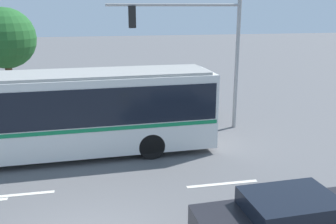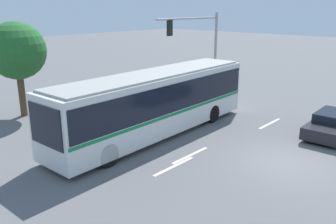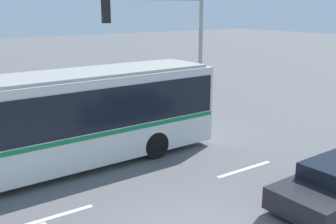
{
  "view_description": "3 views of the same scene",
  "coord_description": "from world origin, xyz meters",
  "px_view_note": "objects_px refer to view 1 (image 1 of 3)",
  "views": [
    {
      "loc": [
        0.42,
        -7.69,
        5.57
      ],
      "look_at": [
        3.05,
        5.04,
        1.95
      ],
      "focal_mm": 40.29,
      "sensor_mm": 36.0,
      "label": 1
    },
    {
      "loc": [
        -13.57,
        -5.48,
        6.34
      ],
      "look_at": [
        -0.36,
        6.4,
        1.06
      ],
      "focal_mm": 37.77,
      "sensor_mm": 36.0,
      "label": 2
    },
    {
      "loc": [
        -4.84,
        -5.94,
        5.33
      ],
      "look_at": [
        3.01,
        5.45,
        1.69
      ],
      "focal_mm": 42.62,
      "sensor_mm": 36.0,
      "label": 3
    }
  ],
  "objects_px": {
    "street_tree_left": "(5,39)",
    "traffic_light_pole": "(204,42)",
    "sedan_foreground": "(286,220)",
    "city_bus": "(52,110)"
  },
  "relations": [
    {
      "from": "sedan_foreground",
      "to": "traffic_light_pole",
      "type": "distance_m",
      "value": 9.61
    },
    {
      "from": "city_bus",
      "to": "traffic_light_pole",
      "type": "bearing_deg",
      "value": -164.19
    },
    {
      "from": "street_tree_left",
      "to": "traffic_light_pole",
      "type": "bearing_deg",
      "value": -32.94
    },
    {
      "from": "city_bus",
      "to": "street_tree_left",
      "type": "relative_size",
      "value": 2.23
    },
    {
      "from": "city_bus",
      "to": "traffic_light_pole",
      "type": "relative_size",
      "value": 2.07
    },
    {
      "from": "city_bus",
      "to": "traffic_light_pole",
      "type": "distance_m",
      "value": 7.22
    },
    {
      "from": "sedan_foreground",
      "to": "traffic_light_pole",
      "type": "bearing_deg",
      "value": -95.42
    },
    {
      "from": "sedan_foreground",
      "to": "street_tree_left",
      "type": "bearing_deg",
      "value": -61.06
    },
    {
      "from": "sedan_foreground",
      "to": "traffic_light_pole",
      "type": "height_order",
      "value": "traffic_light_pole"
    },
    {
      "from": "city_bus",
      "to": "street_tree_left",
      "type": "distance_m",
      "value": 9.02
    }
  ]
}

